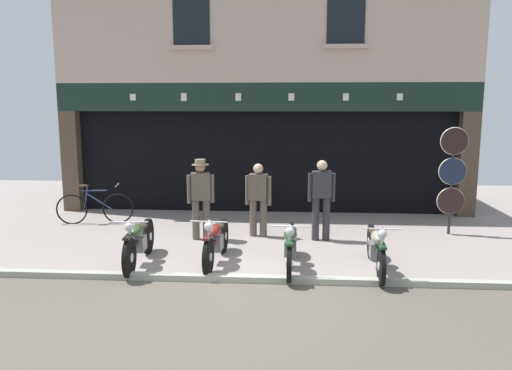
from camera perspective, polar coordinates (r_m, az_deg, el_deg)
ground at (r=7.15m, az=-1.84°, el=-14.18°), size 22.52×22.00×0.18m
shop_facade at (r=14.55m, az=1.33°, el=5.18°), size 10.82×4.42×6.57m
motorcycle_left at (r=9.02m, az=-13.17°, el=-6.22°), size 0.62×1.99×0.93m
motorcycle_center_left at (r=8.89m, az=-4.57°, el=-6.29°), size 0.62×1.96×0.92m
motorcycle_center at (r=8.62m, az=3.94°, el=-6.79°), size 0.62×2.02×0.91m
motorcycle_center_right at (r=8.72m, az=13.50°, el=-6.87°), size 0.62×2.05×0.90m
salesman_left at (r=10.38m, az=-6.31°, el=-1.15°), size 0.55×0.35×1.67m
shopkeeper_center at (r=10.56m, az=0.26°, el=-1.32°), size 0.55×0.27×1.56m
salesman_right at (r=10.33m, az=7.45°, el=-1.26°), size 0.56×0.26×1.66m
tyre_sign_pole at (r=11.44m, az=21.42°, el=1.34°), size 0.59×0.06×2.31m
advert_board_near at (r=13.39m, az=-10.66°, el=4.06°), size 0.77×0.03×0.97m
leaning_bicycle at (r=12.39m, az=-17.87°, el=-2.43°), size 1.76×0.52×0.95m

